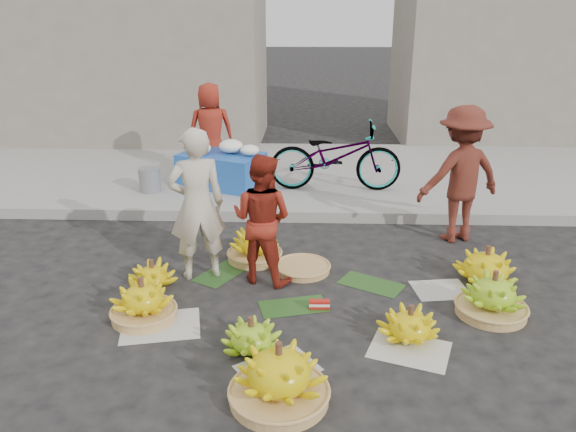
{
  "coord_description": "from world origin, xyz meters",
  "views": [
    {
      "loc": [
        0.02,
        -4.99,
        2.71
      ],
      "look_at": [
        -0.18,
        0.44,
        0.7
      ],
      "focal_mm": 35.0,
      "sensor_mm": 36.0,
      "label": 1
    }
  ],
  "objects_px": {
    "vendor_cream": "(197,205)",
    "flower_table": "(222,167)",
    "bicycle": "(335,156)",
    "banana_bunch_4": "(493,296)",
    "banana_bunch_0": "(143,302)"
  },
  "relations": [
    {
      "from": "banana_bunch_4",
      "to": "vendor_cream",
      "type": "bearing_deg",
      "value": 166.07
    },
    {
      "from": "banana_bunch_0",
      "to": "vendor_cream",
      "type": "height_order",
      "value": "vendor_cream"
    },
    {
      "from": "banana_bunch_4",
      "to": "flower_table",
      "type": "relative_size",
      "value": 0.46
    },
    {
      "from": "vendor_cream",
      "to": "flower_table",
      "type": "xyz_separation_m",
      "value": [
        -0.19,
        2.92,
        -0.4
      ]
    },
    {
      "from": "flower_table",
      "to": "bicycle",
      "type": "relative_size",
      "value": 0.72
    },
    {
      "from": "banana_bunch_0",
      "to": "flower_table",
      "type": "distance_m",
      "value": 3.84
    },
    {
      "from": "banana_bunch_0",
      "to": "bicycle",
      "type": "relative_size",
      "value": 0.3
    },
    {
      "from": "banana_bunch_4",
      "to": "bicycle",
      "type": "height_order",
      "value": "bicycle"
    },
    {
      "from": "banana_bunch_0",
      "to": "banana_bunch_4",
      "type": "distance_m",
      "value": 3.25
    },
    {
      "from": "bicycle",
      "to": "banana_bunch_4",
      "type": "bearing_deg",
      "value": -159.07
    },
    {
      "from": "bicycle",
      "to": "flower_table",
      "type": "bearing_deg",
      "value": 85.88
    },
    {
      "from": "banana_bunch_0",
      "to": "vendor_cream",
      "type": "distance_m",
      "value": 1.17
    },
    {
      "from": "vendor_cream",
      "to": "banana_bunch_0",
      "type": "bearing_deg",
      "value": 48.37
    },
    {
      "from": "vendor_cream",
      "to": "bicycle",
      "type": "height_order",
      "value": "vendor_cream"
    },
    {
      "from": "vendor_cream",
      "to": "flower_table",
      "type": "bearing_deg",
      "value": -106.34
    }
  ]
}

